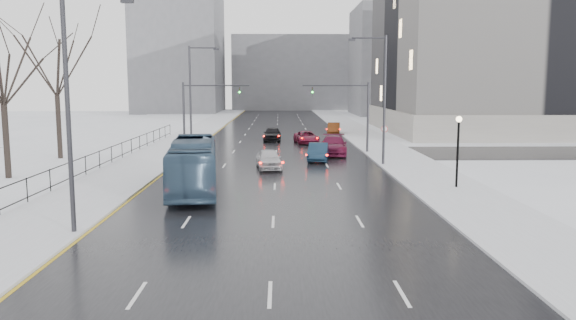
{
  "coord_description": "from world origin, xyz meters",
  "views": [
    {
      "loc": [
        0.3,
        -3.23,
        6.34
      ],
      "look_at": [
        0.73,
        25.04,
        2.5
      ],
      "focal_mm": 35.0,
      "sensor_mm": 36.0,
      "label": 1
    }
  ],
  "objects_px": {
    "mast_signal_left": "(195,109)",
    "sedan_center_far": "(272,134)",
    "tree_park_e": "(61,160)",
    "lamppost_r_mid": "(458,141)",
    "streetlight_l_far": "(193,91)",
    "mast_signal_right": "(356,109)",
    "sedan_right_near": "(318,152)",
    "sedan_center_near": "(269,159)",
    "streetlight_l_near": "(73,102)",
    "sedan_right_cross": "(306,137)",
    "bus": "(193,165)",
    "no_uturn_sign": "(384,132)",
    "streetlight_r_mid": "(382,93)",
    "sedan_right_far": "(333,145)",
    "tree_park_d": "(9,180)",
    "sedan_right_distant": "(334,128)"
  },
  "relations": [
    {
      "from": "mast_signal_left",
      "to": "sedan_center_far",
      "type": "height_order",
      "value": "mast_signal_left"
    },
    {
      "from": "tree_park_e",
      "to": "lamppost_r_mid",
      "type": "height_order",
      "value": "tree_park_e"
    },
    {
      "from": "streetlight_l_far",
      "to": "sedan_center_far",
      "type": "height_order",
      "value": "streetlight_l_far"
    },
    {
      "from": "tree_park_e",
      "to": "lamppost_r_mid",
      "type": "relative_size",
      "value": 3.15
    },
    {
      "from": "tree_park_e",
      "to": "mast_signal_right",
      "type": "xyz_separation_m",
      "value": [
        25.53,
        4.0,
        4.11
      ]
    },
    {
      "from": "sedan_right_near",
      "to": "sedan_center_near",
      "type": "bearing_deg",
      "value": -125.93
    },
    {
      "from": "lamppost_r_mid",
      "to": "mast_signal_left",
      "type": "height_order",
      "value": "mast_signal_left"
    },
    {
      "from": "tree_park_e",
      "to": "mast_signal_left",
      "type": "distance_m",
      "value": 12.29
    },
    {
      "from": "sedan_center_far",
      "to": "mast_signal_left",
      "type": "bearing_deg",
      "value": -120.09
    },
    {
      "from": "streetlight_l_near",
      "to": "sedan_right_near",
      "type": "bearing_deg",
      "value": 62.65
    },
    {
      "from": "lamppost_r_mid",
      "to": "sedan_right_cross",
      "type": "bearing_deg",
      "value": 106.61
    },
    {
      "from": "streetlight_l_near",
      "to": "sedan_center_far",
      "type": "distance_m",
      "value": 40.07
    },
    {
      "from": "bus",
      "to": "no_uturn_sign",
      "type": "bearing_deg",
      "value": 39.01
    },
    {
      "from": "tree_park_e",
      "to": "no_uturn_sign",
      "type": "relative_size",
      "value": 5.0
    },
    {
      "from": "no_uturn_sign",
      "to": "sedan_center_near",
      "type": "height_order",
      "value": "no_uturn_sign"
    },
    {
      "from": "streetlight_r_mid",
      "to": "sedan_right_near",
      "type": "height_order",
      "value": "streetlight_r_mid"
    },
    {
      "from": "sedan_center_near",
      "to": "sedan_right_far",
      "type": "distance_m",
      "value": 10.16
    },
    {
      "from": "streetlight_l_near",
      "to": "mast_signal_left",
      "type": "relative_size",
      "value": 1.54
    },
    {
      "from": "tree_park_e",
      "to": "streetlight_l_near",
      "type": "bearing_deg",
      "value": -67.31
    },
    {
      "from": "streetlight_l_near",
      "to": "sedan_center_near",
      "type": "bearing_deg",
      "value": 67.24
    },
    {
      "from": "streetlight_r_mid",
      "to": "mast_signal_right",
      "type": "distance_m",
      "value": 8.18
    },
    {
      "from": "sedan_center_near",
      "to": "sedan_center_far",
      "type": "distance_m",
      "value": 20.77
    },
    {
      "from": "tree_park_d",
      "to": "lamppost_r_mid",
      "type": "bearing_deg",
      "value": -7.91
    },
    {
      "from": "no_uturn_sign",
      "to": "sedan_right_near",
      "type": "xyz_separation_m",
      "value": [
        -5.7,
        -1.45,
        -1.52
      ]
    },
    {
      "from": "streetlight_r_mid",
      "to": "sedan_right_cross",
      "type": "height_order",
      "value": "streetlight_r_mid"
    },
    {
      "from": "mast_signal_left",
      "to": "lamppost_r_mid",
      "type": "bearing_deg",
      "value": -44.48
    },
    {
      "from": "tree_park_d",
      "to": "lamppost_r_mid",
      "type": "relative_size",
      "value": 2.92
    },
    {
      "from": "lamppost_r_mid",
      "to": "sedan_center_far",
      "type": "bearing_deg",
      "value": 111.6
    },
    {
      "from": "sedan_right_near",
      "to": "streetlight_l_far",
      "type": "bearing_deg",
      "value": 148.12
    },
    {
      "from": "tree_park_e",
      "to": "sedan_right_cross",
      "type": "relative_size",
      "value": 2.84
    },
    {
      "from": "streetlight_r_mid",
      "to": "sedan_right_near",
      "type": "xyz_separation_m",
      "value": [
        -4.67,
        2.55,
        -4.84
      ]
    },
    {
      "from": "lamppost_r_mid",
      "to": "sedan_right_far",
      "type": "xyz_separation_m",
      "value": [
        -5.85,
        16.71,
        -2.06
      ]
    },
    {
      "from": "lamppost_r_mid",
      "to": "streetlight_r_mid",
      "type": "bearing_deg",
      "value": 105.82
    },
    {
      "from": "sedan_right_cross",
      "to": "no_uturn_sign",
      "type": "bearing_deg",
      "value": -71.18
    },
    {
      "from": "bus",
      "to": "sedan_center_far",
      "type": "height_order",
      "value": "bus"
    },
    {
      "from": "streetlight_l_near",
      "to": "tree_park_e",
      "type": "bearing_deg",
      "value": 112.69
    },
    {
      "from": "bus",
      "to": "sedan_right_cross",
      "type": "xyz_separation_m",
      "value": [
        7.98,
        26.56,
        -0.88
      ]
    },
    {
      "from": "streetlight_l_far",
      "to": "tree_park_e",
      "type": "bearing_deg",
      "value": -141.43
    },
    {
      "from": "tree_park_d",
      "to": "sedan_right_distant",
      "type": "bearing_deg",
      "value": 53.38
    },
    {
      "from": "tree_park_e",
      "to": "no_uturn_sign",
      "type": "bearing_deg",
      "value": 0.0
    },
    {
      "from": "tree_park_e",
      "to": "sedan_right_far",
      "type": "distance_m",
      "value": 23.52
    },
    {
      "from": "lamppost_r_mid",
      "to": "sedan_right_near",
      "type": "bearing_deg",
      "value": 120.86
    },
    {
      "from": "mast_signal_left",
      "to": "sedan_right_near",
      "type": "relative_size",
      "value": 1.45
    },
    {
      "from": "mast_signal_left",
      "to": "sedan_center_near",
      "type": "xyz_separation_m",
      "value": [
        6.83,
        -9.73,
        -3.33
      ]
    },
    {
      "from": "lamppost_r_mid",
      "to": "sedan_right_cross",
      "type": "xyz_separation_m",
      "value": [
        -7.82,
        26.21,
        -2.24
      ]
    },
    {
      "from": "streetlight_l_far",
      "to": "sedan_right_distant",
      "type": "height_order",
      "value": "streetlight_l_far"
    },
    {
      "from": "sedan_center_near",
      "to": "sedan_right_distant",
      "type": "relative_size",
      "value": 1.0
    },
    {
      "from": "sedan_center_near",
      "to": "sedan_right_cross",
      "type": "distance_m",
      "value": 18.31
    },
    {
      "from": "tree_park_e",
      "to": "streetlight_l_far",
      "type": "xyz_separation_m",
      "value": [
        10.03,
        8.0,
        5.62
      ]
    },
    {
      "from": "no_uturn_sign",
      "to": "sedan_right_near",
      "type": "bearing_deg",
      "value": -165.75
    }
  ]
}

